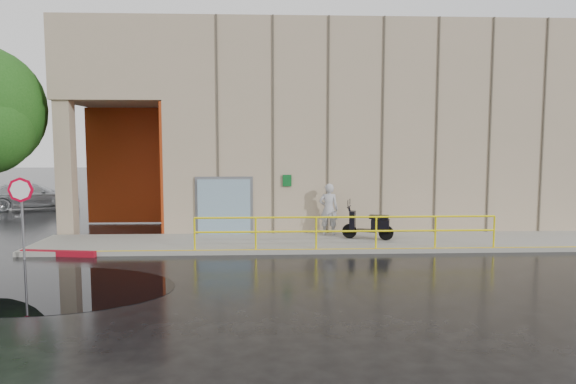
# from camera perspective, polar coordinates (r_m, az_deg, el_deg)

# --- Properties ---
(ground) EXTENTS (120.00, 120.00, 0.00)m
(ground) POSITION_cam_1_polar(r_m,az_deg,el_deg) (13.29, -10.00, -9.77)
(ground) COLOR black
(ground) RESTS_ON ground
(sidewalk) EXTENTS (20.00, 3.00, 0.15)m
(sidewalk) POSITION_cam_1_polar(r_m,az_deg,el_deg) (17.69, 4.98, -5.61)
(sidewalk) COLOR gray
(sidewalk) RESTS_ON ground
(building) EXTENTS (20.00, 10.17, 8.00)m
(building) POSITION_cam_1_polar(r_m,az_deg,el_deg) (23.94, 5.67, 7.23)
(building) COLOR tan
(building) RESTS_ON ground
(guardrail) EXTENTS (9.56, 0.06, 1.03)m
(guardrail) POSITION_cam_1_polar(r_m,az_deg,el_deg) (16.30, 6.49, -4.42)
(guardrail) COLOR #FFED0D
(guardrail) RESTS_ON sidewalk
(person) EXTENTS (0.74, 0.54, 1.88)m
(person) POSITION_cam_1_polar(r_m,az_deg,el_deg) (18.49, 4.54, -1.94)
(person) COLOR #A8A8AD
(person) RESTS_ON sidewalk
(scooter) EXTENTS (1.81, 1.08, 1.36)m
(scooter) POSITION_cam_1_polar(r_m,az_deg,el_deg) (17.90, 8.94, -2.74)
(scooter) COLOR black
(scooter) RESTS_ON sidewalk
(stop_sign) EXTENTS (0.74, 0.11, 2.47)m
(stop_sign) POSITION_cam_1_polar(r_m,az_deg,el_deg) (17.06, -27.53, -0.75)
(stop_sign) COLOR slate
(stop_sign) RESTS_ON ground
(red_curb) EXTENTS (2.40, 0.56, 0.18)m
(red_curb) POSITION_cam_1_polar(r_m,az_deg,el_deg) (17.37, -24.17, -6.24)
(red_curb) COLOR maroon
(red_curb) RESTS_ON ground
(puddle) EXTENTS (6.99, 4.60, 0.01)m
(puddle) POSITION_cam_1_polar(r_m,az_deg,el_deg) (13.90, -26.31, -9.57)
(puddle) COLOR black
(puddle) RESTS_ON ground
(car_c) EXTENTS (5.06, 3.77, 1.36)m
(car_c) POSITION_cam_1_polar(r_m,az_deg,el_deg) (30.24, -26.60, -0.37)
(car_c) COLOR silver
(car_c) RESTS_ON ground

